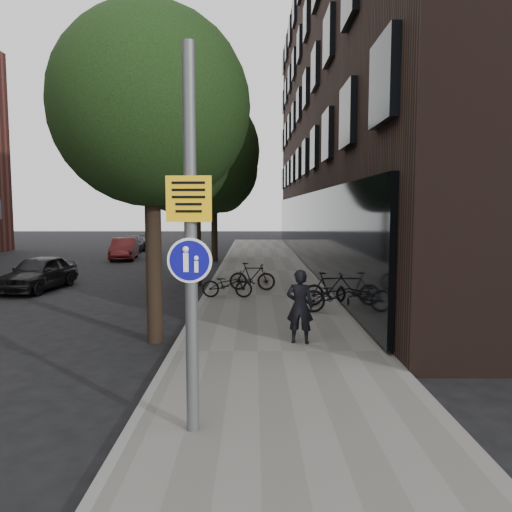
{
  "coord_description": "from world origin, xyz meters",
  "views": [
    {
      "loc": [
        -0.33,
        -6.76,
        3.08
      ],
      "look_at": [
        -0.28,
        4.41,
        2.0
      ],
      "focal_mm": 35.0,
      "sensor_mm": 36.0,
      "label": 1
    }
  ],
  "objects_px": {
    "parked_bike_facade_near": "(336,295)",
    "parked_car_near": "(39,273)",
    "signpost": "(191,241)",
    "pedestrian": "(300,306)"
  },
  "relations": [
    {
      "from": "parked_bike_facade_near",
      "to": "parked_car_near",
      "type": "bearing_deg",
      "value": 70.41
    },
    {
      "from": "signpost",
      "to": "parked_bike_facade_near",
      "type": "height_order",
      "value": "signpost"
    },
    {
      "from": "parked_bike_facade_near",
      "to": "parked_car_near",
      "type": "xyz_separation_m",
      "value": [
        -10.42,
        4.69,
        0.03
      ]
    },
    {
      "from": "parked_bike_facade_near",
      "to": "parked_car_near",
      "type": "relative_size",
      "value": 0.5
    },
    {
      "from": "pedestrian",
      "to": "parked_car_near",
      "type": "bearing_deg",
      "value": -28.8
    },
    {
      "from": "parked_car_near",
      "to": "signpost",
      "type": "bearing_deg",
      "value": -51.72
    },
    {
      "from": "pedestrian",
      "to": "parked_bike_facade_near",
      "type": "distance_m",
      "value": 3.48
    },
    {
      "from": "pedestrian",
      "to": "parked_car_near",
      "type": "relative_size",
      "value": 0.43
    },
    {
      "from": "pedestrian",
      "to": "parked_car_near",
      "type": "distance_m",
      "value": 12.04
    },
    {
      "from": "parked_bike_facade_near",
      "to": "pedestrian",
      "type": "bearing_deg",
      "value": 162.2
    }
  ]
}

